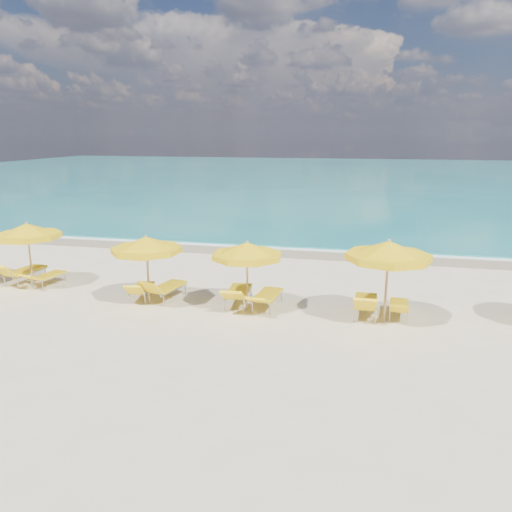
# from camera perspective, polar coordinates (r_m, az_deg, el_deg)

# --- Properties ---
(ground_plane) EXTENTS (120.00, 120.00, 0.00)m
(ground_plane) POSITION_cam_1_polar(r_m,az_deg,el_deg) (15.55, -1.23, -5.60)
(ground_plane) COLOR beige
(ocean) EXTENTS (120.00, 80.00, 0.30)m
(ocean) POSITION_cam_1_polar(r_m,az_deg,el_deg) (62.53, 9.61, 9.00)
(ocean) COLOR #147372
(ocean) RESTS_ON ground
(wet_sand_band) EXTENTS (120.00, 2.60, 0.01)m
(wet_sand_band) POSITION_cam_1_polar(r_m,az_deg,el_deg) (22.52, 3.33, 0.57)
(wet_sand_band) COLOR tan
(wet_sand_band) RESTS_ON ground
(foam_line) EXTENTS (120.00, 1.20, 0.03)m
(foam_line) POSITION_cam_1_polar(r_m,az_deg,el_deg) (23.28, 3.66, 1.01)
(foam_line) COLOR white
(foam_line) RESTS_ON ground
(whitecap_near) EXTENTS (14.00, 0.36, 0.05)m
(whitecap_near) POSITION_cam_1_polar(r_m,az_deg,el_deg) (33.06, -4.20, 4.87)
(whitecap_near) COLOR white
(whitecap_near) RESTS_ON ground
(whitecap_far) EXTENTS (18.00, 0.30, 0.05)m
(whitecap_far) POSITION_cam_1_polar(r_m,az_deg,el_deg) (38.82, 19.33, 5.47)
(whitecap_far) COLOR white
(whitecap_far) RESTS_ON ground
(umbrella_2) EXTENTS (2.75, 2.75, 2.26)m
(umbrella_2) POSITION_cam_1_polar(r_m,az_deg,el_deg) (18.66, -24.68, 2.56)
(umbrella_2) COLOR tan
(umbrella_2) RESTS_ON ground
(umbrella_3) EXTENTS (2.73, 2.73, 2.20)m
(umbrella_3) POSITION_cam_1_polar(r_m,az_deg,el_deg) (15.50, -12.42, 1.21)
(umbrella_3) COLOR tan
(umbrella_3) RESTS_ON ground
(umbrella_4) EXTENTS (2.62, 2.62, 2.14)m
(umbrella_4) POSITION_cam_1_polar(r_m,az_deg,el_deg) (14.61, -1.02, 0.56)
(umbrella_4) COLOR tan
(umbrella_4) RESTS_ON ground
(umbrella_5) EXTENTS (2.58, 2.58, 2.40)m
(umbrella_5) POSITION_cam_1_polar(r_m,az_deg,el_deg) (14.08, 14.90, 0.51)
(umbrella_5) COLOR tan
(umbrella_5) RESTS_ON ground
(lounger_2_left) EXTENTS (0.89, 2.02, 0.93)m
(lounger_2_left) POSITION_cam_1_polar(r_m,az_deg,el_deg) (19.58, -24.95, -2.04)
(lounger_2_left) COLOR #A5A8AD
(lounger_2_left) RESTS_ON ground
(lounger_2_right) EXTENTS (0.80, 1.71, 0.64)m
(lounger_2_right) POSITION_cam_1_polar(r_m,az_deg,el_deg) (18.93, -22.69, -2.50)
(lounger_2_right) COLOR #A5A8AD
(lounger_2_right) RESTS_ON ground
(lounger_3_left) EXTENTS (0.83, 1.71, 0.75)m
(lounger_3_left) POSITION_cam_1_polar(r_m,az_deg,el_deg) (16.46, -12.94, -4.09)
(lounger_3_left) COLOR #A5A8AD
(lounger_3_left) RESTS_ON ground
(lounger_3_right) EXTENTS (0.98, 1.95, 0.88)m
(lounger_3_right) POSITION_cam_1_polar(r_m,az_deg,el_deg) (16.24, -10.17, -4.09)
(lounger_3_right) COLOR #A5A8AD
(lounger_3_right) RESTS_ON ground
(lounger_4_left) EXTENTS (0.82, 2.06, 0.84)m
(lounger_4_left) POSITION_cam_1_polar(r_m,az_deg,el_deg) (15.49, -2.07, -4.73)
(lounger_4_left) COLOR #A5A8AD
(lounger_4_left) RESTS_ON ground
(lounger_4_right) EXTENTS (0.80, 1.99, 0.72)m
(lounger_4_right) POSITION_cam_1_polar(r_m,az_deg,el_deg) (15.23, 1.25, -5.13)
(lounger_4_right) COLOR #A5A8AD
(lounger_4_right) RESTS_ON ground
(lounger_5_left) EXTENTS (0.70, 1.94, 0.91)m
(lounger_5_left) POSITION_cam_1_polar(r_m,az_deg,el_deg) (14.93, 12.39, -5.79)
(lounger_5_left) COLOR #A5A8AD
(lounger_5_left) RESTS_ON ground
(lounger_5_right) EXTENTS (0.62, 1.64, 0.70)m
(lounger_5_right) POSITION_cam_1_polar(r_m,az_deg,el_deg) (15.10, 16.00, -5.98)
(lounger_5_right) COLOR #A5A8AD
(lounger_5_right) RESTS_ON ground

